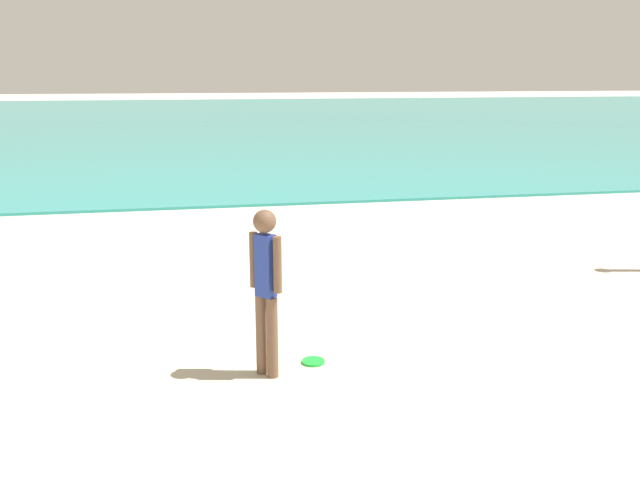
% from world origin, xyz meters
% --- Properties ---
extents(water, '(160.00, 60.00, 0.06)m').
position_xyz_m(water, '(0.00, 45.31, 0.03)').
color(water, teal).
rests_on(water, ground).
extents(person_standing, '(0.27, 0.30, 1.59)m').
position_xyz_m(person_standing, '(-1.28, 6.93, 0.91)').
color(person_standing, brown).
rests_on(person_standing, ground).
extents(frisbee, '(0.23, 0.23, 0.03)m').
position_xyz_m(frisbee, '(-0.80, 7.11, 0.01)').
color(frisbee, green).
rests_on(frisbee, ground).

